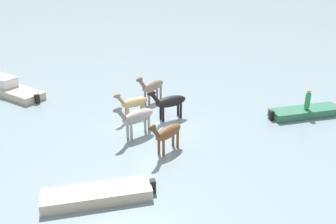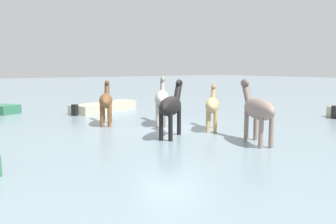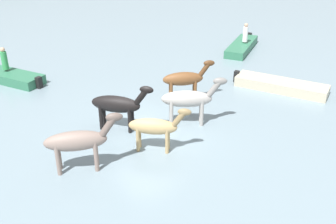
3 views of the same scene
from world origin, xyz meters
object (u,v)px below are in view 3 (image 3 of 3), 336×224
Objects in this scene: horse_dark_mare at (118,104)px; person_spotter_bow at (4,59)px; boat_motor_center at (6,77)px; horse_rear_stallion at (189,99)px; horse_chestnut_trailing at (185,79)px; boat_tender_starboard at (242,47)px; horse_dun_straggler at (155,127)px; horse_gray_outer at (79,141)px; person_helmsman_aft at (245,33)px; boat_dinghy_port at (280,87)px.

person_spotter_bow is (-1.82, 8.28, 0.02)m from horse_dark_mare.
horse_rear_stallion is at bearing 179.81° from boat_motor_center.
horse_chestnut_trailing is 8.63m from boat_tender_starboard.
horse_chestnut_trailing is at bearing 59.75° from horse_dark_mare.
horse_dun_straggler is 2.81m from horse_gray_outer.
boat_tender_starboard is at bearing -17.02° from person_spotter_bow.
person_spotter_bow is at bearing 146.80° from horse_dun_straggler.
boat_tender_starboard is at bearing 53.88° from horse_chestnut_trailing.
horse_dark_mare is at bearing 141.38° from horse_dun_straggler.
horse_chestnut_trailing is at bearing -156.75° from person_helmsman_aft.
person_helmsman_aft is (14.41, 5.62, -0.02)m from horse_gray_outer.
boat_motor_center is at bearing 162.81° from person_helmsman_aft.
boat_motor_center reaches higher than boat_tender_starboard.
horse_chestnut_trailing reaches higher than horse_dun_straggler.
boat_dinghy_port is (5.93, -0.13, -0.97)m from horse_rear_stallion.
horse_gray_outer is 0.60× the size of boat_tender_starboard.
horse_chestnut_trailing is at bearing 90.90° from horse_rear_stallion.
horse_dark_mare is 12.53m from person_helmsman_aft.
horse_gray_outer is at bearing -145.73° from horse_dun_straggler.
person_helmsman_aft is at bearing 95.44° from boat_tender_starboard.
horse_gray_outer reaches higher than horse_dark_mare.
boat_dinghy_port is (4.49, -2.10, -0.87)m from horse_chestnut_trailing.
boat_dinghy_port is at bearing 50.46° from horse_dun_straggler.
boat_motor_center is (-1.92, 8.25, -0.95)m from horse_dark_mare.
boat_dinghy_port is at bearing 35.78° from horse_rear_stallion.
horse_dun_straggler is 0.75× the size of horse_gray_outer.
boat_tender_starboard is 0.93× the size of boat_dinghy_port.
person_helmsman_aft reaches higher than boat_motor_center.
boat_motor_center is 3.88× the size of person_helmsman_aft.
horse_gray_outer reaches higher than person_helmsman_aft.
boat_dinghy_port is 3.87× the size of person_spotter_bow.
horse_dark_mare is 3.01m from horse_gray_outer.
person_helmsman_aft is (11.67, 6.17, 0.14)m from horse_dun_straggler.
boat_tender_starboard is 14.32m from boat_motor_center.
boat_dinghy_port is (8.25, 0.68, -0.82)m from horse_dun_straggler.
horse_chestnut_trailing is 1.93× the size of person_helmsman_aft.
boat_tender_starboard is (11.58, 6.31, -0.82)m from horse_dun_straggler.
horse_dun_straggler is 13.21m from boat_tender_starboard.
horse_dark_mare is at bearing 168.10° from boat_motor_center.
horse_rear_stallion is at bearing -96.59° from horse_chestnut_trailing.
horse_gray_outer reaches higher than horse_rear_stallion.
horse_gray_outer is at bearing -6.94° from boat_tender_starboard.
person_helmsman_aft is at bearing 69.93° from horse_dark_mare.
horse_dark_mare is at bearing -9.57° from boat_tender_starboard.
person_helmsman_aft is (0.09, -0.13, 0.96)m from boat_tender_starboard.
boat_tender_starboard is (11.79, 4.11, -0.95)m from horse_dark_mare.
horse_gray_outer is at bearing -158.71° from person_helmsman_aft.
person_helmsman_aft reaches higher than boat_tender_starboard.
horse_chestnut_trailing is 0.90× the size of horse_gray_outer.
person_spotter_bow is at bearing 153.83° from horse_dark_mare.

